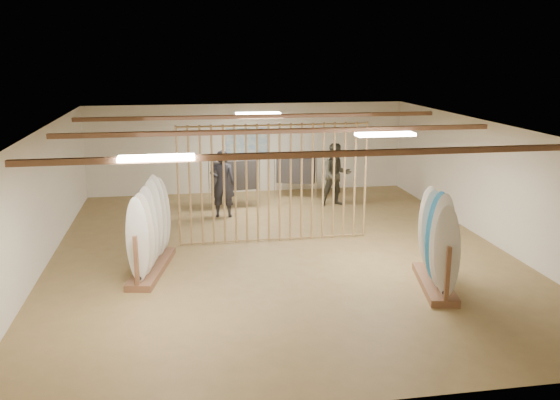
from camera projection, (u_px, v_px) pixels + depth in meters
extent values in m
plane|color=#987B49|center=(280.00, 252.00, 13.31)|extent=(12.00, 12.00, 0.00)
plane|color=gray|center=(280.00, 127.00, 12.63)|extent=(12.00, 12.00, 0.00)
plane|color=white|center=(248.00, 148.00, 18.71)|extent=(12.00, 0.00, 12.00)
plane|color=white|center=(363.00, 302.00, 7.24)|extent=(12.00, 0.00, 12.00)
plane|color=white|center=(40.00, 201.00, 12.15)|extent=(0.00, 12.00, 12.00)
plane|color=white|center=(491.00, 183.00, 13.79)|extent=(0.00, 12.00, 12.00)
cube|color=brown|center=(280.00, 131.00, 12.65)|extent=(9.50, 6.12, 0.10)
cube|color=white|center=(280.00, 130.00, 12.64)|extent=(1.20, 0.35, 0.06)
cylinder|color=tan|center=(178.00, 187.00, 13.38)|extent=(0.05, 0.05, 2.78)
cylinder|color=tan|center=(190.00, 186.00, 13.42)|extent=(0.05, 0.05, 2.78)
cylinder|color=tan|center=(201.00, 186.00, 13.46)|extent=(0.05, 0.05, 2.78)
cylinder|color=tan|center=(213.00, 186.00, 13.50)|extent=(0.05, 0.05, 2.78)
cylinder|color=tan|center=(224.00, 185.00, 13.55)|extent=(0.05, 0.05, 2.78)
cylinder|color=tan|center=(235.00, 185.00, 13.59)|extent=(0.05, 0.05, 2.78)
cylinder|color=tan|center=(246.00, 184.00, 13.63)|extent=(0.05, 0.05, 2.78)
cylinder|color=tan|center=(258.00, 184.00, 13.67)|extent=(0.05, 0.05, 2.78)
cylinder|color=tan|center=(269.00, 184.00, 13.72)|extent=(0.05, 0.05, 2.78)
cylinder|color=tan|center=(280.00, 183.00, 13.76)|extent=(0.05, 0.05, 2.78)
cylinder|color=tan|center=(291.00, 183.00, 13.80)|extent=(0.05, 0.05, 2.78)
cylinder|color=tan|center=(301.00, 182.00, 13.84)|extent=(0.05, 0.05, 2.78)
cylinder|color=tan|center=(312.00, 182.00, 13.88)|extent=(0.05, 0.05, 2.78)
cylinder|color=tan|center=(323.00, 182.00, 13.93)|extent=(0.05, 0.05, 2.78)
cylinder|color=tan|center=(334.00, 181.00, 13.97)|extent=(0.05, 0.05, 2.78)
cylinder|color=tan|center=(344.00, 181.00, 14.01)|extent=(0.05, 0.05, 2.78)
cylinder|color=tan|center=(355.00, 180.00, 14.05)|extent=(0.05, 0.05, 2.78)
cylinder|color=tan|center=(365.00, 180.00, 14.10)|extent=(0.05, 0.05, 2.78)
cube|color=#3573BA|center=(248.00, 142.00, 18.64)|extent=(1.40, 0.03, 0.90)
cube|color=brown|center=(152.00, 268.00, 12.12)|extent=(0.95, 2.32, 0.14)
cylinder|color=black|center=(150.00, 229.00, 11.92)|extent=(0.46, 2.17, 0.01)
ellipsoid|color=white|center=(137.00, 240.00, 11.00)|extent=(0.44, 0.14, 1.69)
ellipsoid|color=silver|center=(142.00, 234.00, 11.36)|extent=(0.44, 0.14, 1.69)
ellipsoid|color=white|center=(147.00, 228.00, 11.72)|extent=(0.44, 0.14, 1.69)
ellipsoid|color=white|center=(152.00, 223.00, 12.08)|extent=(0.44, 0.14, 1.69)
ellipsoid|color=white|center=(156.00, 218.00, 12.44)|extent=(0.44, 0.14, 1.69)
ellipsoid|color=white|center=(160.00, 213.00, 12.80)|extent=(0.44, 0.14, 1.69)
cube|color=brown|center=(434.00, 284.00, 11.30)|extent=(0.92, 2.03, 0.14)
cylinder|color=black|center=(437.00, 240.00, 11.09)|extent=(0.42, 1.87, 0.01)
ellipsoid|color=white|center=(447.00, 250.00, 10.32)|extent=(0.45, 0.15, 1.73)
ellipsoid|color=white|center=(442.00, 243.00, 10.70)|extent=(0.45, 0.15, 1.73)
ellipsoid|color=#2D8CD1|center=(438.00, 237.00, 11.07)|extent=(0.45, 0.15, 1.73)
ellipsoid|color=silver|center=(433.00, 231.00, 11.45)|extent=(0.45, 0.15, 1.73)
ellipsoid|color=white|center=(429.00, 225.00, 11.83)|extent=(0.45, 0.15, 1.73)
cylinder|color=silver|center=(234.00, 158.00, 16.69)|extent=(1.38, 0.20, 0.03)
cube|color=black|center=(234.00, 175.00, 16.81)|extent=(1.32, 0.50, 0.84)
cylinder|color=silver|center=(234.00, 183.00, 16.86)|extent=(0.03, 0.03, 1.49)
cylinder|color=silver|center=(296.00, 157.00, 17.86)|extent=(1.18, 0.43, 0.03)
cube|color=black|center=(296.00, 170.00, 17.97)|extent=(1.19, 0.67, 0.75)
cylinder|color=silver|center=(296.00, 177.00, 18.01)|extent=(0.03, 0.03, 1.33)
imported|color=#24242B|center=(222.00, 179.00, 15.89)|extent=(0.84, 0.64, 2.08)
imported|color=#3B392D|center=(336.00, 171.00, 17.08)|extent=(1.01, 0.80, 2.06)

